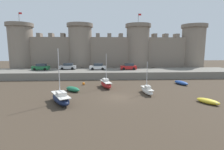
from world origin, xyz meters
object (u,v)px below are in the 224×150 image
car_quay_centre_east (68,66)px  car_quay_west (98,67)px  rowboat_near_channel_right (73,89)px  sailboat_midflat_right (147,90)px  sailboat_foreground_right (61,98)px  mooring_buoy_off_centre (84,84)px  car_quay_east (129,67)px  mooring_buoy_near_channel (104,82)px  rowboat_midflat_centre (208,101)px  rowboat_near_channel_left (181,83)px  sailboat_foreground_left (106,84)px  car_quay_centre_west (41,67)px

car_quay_centre_east → car_quay_west: bearing=-8.1°
rowboat_near_channel_right → car_quay_centre_east: (-4.00, 17.25, 2.01)m
sailboat_midflat_right → sailboat_foreground_right: bearing=-161.3°
sailboat_foreground_right → mooring_buoy_off_centre: (1.69, 11.42, -0.42)m
car_quay_east → mooring_buoy_near_channel: bearing=-126.9°
mooring_buoy_off_centre → rowboat_near_channel_right: bearing=-103.4°
rowboat_midflat_centre → sailboat_midflat_right: bearing=141.1°
car_quay_centre_east → rowboat_midflat_centre: bearing=-47.9°
mooring_buoy_off_centre → car_quay_west: 11.51m
rowboat_near_channel_right → car_quay_west: (3.72, 16.16, 2.01)m
rowboat_near_channel_left → rowboat_midflat_centre: rowboat_near_channel_left is taller
sailboat_midflat_right → rowboat_near_channel_right: 11.96m
sailboat_foreground_left → rowboat_near_channel_left: size_ratio=1.64×
sailboat_midflat_right → sailboat_foreground_right: 12.91m
mooring_buoy_off_centre → sailboat_foreground_left: bearing=-30.7°
rowboat_midflat_centre → sailboat_foreground_left: bearing=142.0°
car_quay_west → car_quay_centre_west: size_ratio=1.00×
rowboat_near_channel_left → car_quay_centre_west: car_quay_centre_west is taller
mooring_buoy_off_centre → car_quay_west: bearing=77.2°
sailboat_midflat_right → mooring_buoy_off_centre: sailboat_midflat_right is taller
mooring_buoy_near_channel → car_quay_west: car_quay_west is taller
sailboat_foreground_right → car_quay_centre_east: (-3.53, 23.54, 1.75)m
car_quay_west → car_quay_east: 7.84m
sailboat_foreground_left → mooring_buoy_near_channel: bearing=94.7°
sailboat_foreground_left → car_quay_centre_west: bearing=139.7°
sailboat_foreground_right → sailboat_foreground_left: (5.96, 8.88, -0.01)m
mooring_buoy_off_centre → car_quay_east: size_ratio=0.13×
rowboat_near_channel_right → rowboat_midflat_centre: rowboat_near_channel_right is taller
car_quay_centre_west → sailboat_midflat_right: bearing=-39.4°
sailboat_midflat_right → mooring_buoy_off_centre: bearing=145.4°
sailboat_midflat_right → rowboat_midflat_centre: size_ratio=1.61×
sailboat_foreground_right → car_quay_east: bearing=61.5°
sailboat_foreground_right → rowboat_near_channel_left: sailboat_foreground_right is taller
rowboat_near_channel_right → car_quay_east: size_ratio=0.76×
rowboat_near_channel_right → car_quay_centre_west: (-10.47, 16.14, 2.01)m
rowboat_near_channel_left → car_quay_east: car_quay_east is taller
rowboat_near_channel_left → car_quay_west: bearing=144.9°
sailboat_foreground_left → rowboat_near_channel_right: bearing=-154.7°
mooring_buoy_near_channel → car_quay_west: bearing=98.9°
sailboat_foreground_right → mooring_buoy_near_channel: (5.58, 13.60, -0.48)m
sailboat_foreground_right → car_quay_west: 22.90m
sailboat_midflat_right → sailboat_foreground_right: sailboat_foreground_right is taller
car_quay_east → mooring_buoy_off_centre: bearing=-133.8°
car_quay_centre_east → mooring_buoy_off_centre: bearing=-66.7°
car_quay_centre_west → car_quay_east: bearing=-0.6°
rowboat_near_channel_left → mooring_buoy_near_channel: (-15.13, 2.78, -0.18)m
sailboat_foreground_right → rowboat_near_channel_right: (0.46, 6.29, -0.26)m
car_quay_east → rowboat_near_channel_left: bearing=-52.6°
car_quay_east → car_quay_west: bearing=178.2°
sailboat_foreground_right → car_quay_east: (12.02, 22.19, 1.75)m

